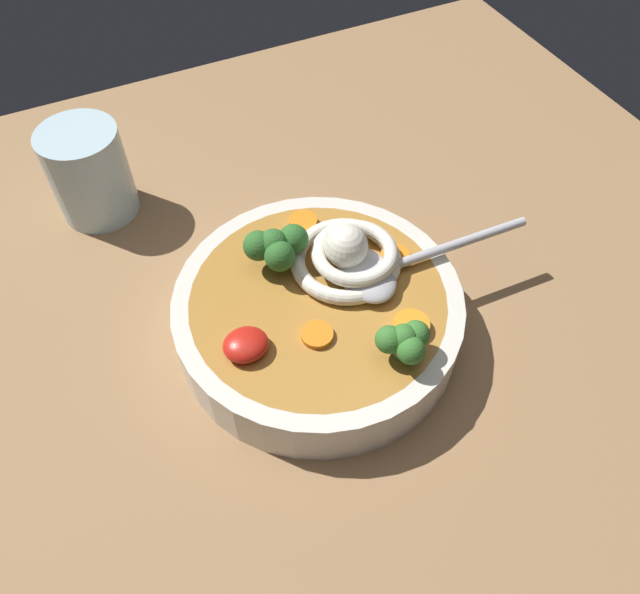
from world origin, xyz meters
TOP-DOWN VIEW (x-y plane):
  - table_slab at (0.00, 0.00)cm, footprint 91.40×91.40cm
  - soup_bowl at (0.18, 2.81)cm, footprint 23.28×23.28cm
  - noodle_pile at (3.67, 4.82)cm, footprint 10.06×9.86cm
  - soup_spoon at (5.64, 2.61)cm, footprint 17.31×6.15cm
  - chili_sauce_dollop at (-6.92, 0.63)cm, footprint 3.43×3.09cm
  - broccoli_floret_right at (3.23, -4.79)cm, footprint 4.07×3.50cm
  - broccoli_floret_left at (-1.70, 7.21)cm, footprint 4.82×4.15cm
  - carrot_slice_far at (5.08, -2.95)cm, footprint 2.78×2.78cm
  - carrot_slice_extra_a at (7.62, 3.89)cm, footprint 2.44×2.44cm
  - carrot_slice_rear at (2.28, 10.59)cm, footprint 2.46×2.46cm
  - carrot_slice_extra_b at (-1.65, -0.51)cm, footprint 2.47×2.47cm
  - drinking_glass at (-13.01, 25.61)cm, footprint 7.43×7.43cm

SIDE VIEW (x-z plane):
  - table_slab at x=0.00cm, z-range 0.00..3.16cm
  - soup_bowl at x=0.18cm, z-range 3.23..7.80cm
  - drinking_glass at x=-13.01cm, z-range 3.16..12.20cm
  - carrot_slice_extra_a at x=7.62cm, z-range 7.72..8.16cm
  - carrot_slice_extra_b at x=-1.65cm, z-range 7.72..8.18cm
  - carrot_slice_rear at x=2.28cm, z-range 7.72..8.45cm
  - carrot_slice_far at x=5.08cm, z-range 7.72..8.49cm
  - chili_sauce_dollop at x=-6.92cm, z-range 7.72..9.26cm
  - soup_spoon at x=5.64cm, z-range 7.72..9.32cm
  - noodle_pile at x=3.67cm, z-range 6.96..11.00cm
  - broccoli_floret_right at x=3.23cm, z-range 8.13..11.34cm
  - broccoli_floret_left at x=-1.70cm, z-range 8.20..12.01cm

